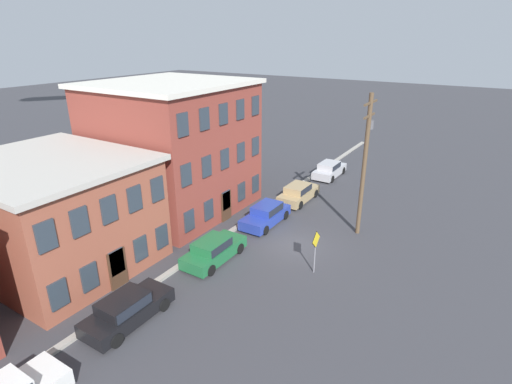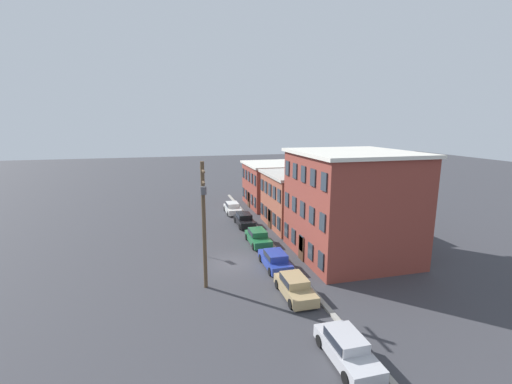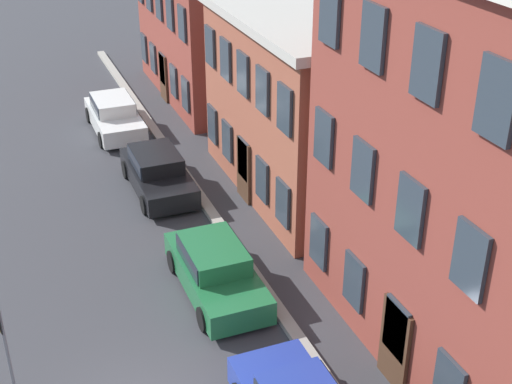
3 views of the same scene
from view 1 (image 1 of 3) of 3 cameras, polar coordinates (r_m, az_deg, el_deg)
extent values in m
plane|color=#38383D|center=(26.16, 5.45, -7.56)|extent=(200.00, 200.00, 0.00)
cube|color=#9E998E|center=(28.14, -2.78, -5.08)|extent=(56.00, 0.36, 0.16)
cube|color=brown|center=(25.70, -26.76, -2.96)|extent=(8.36, 9.77, 6.06)
cube|color=#B7B2A8|center=(24.68, -27.99, 3.79)|extent=(8.86, 10.27, 0.30)
cube|color=#2D3842|center=(21.08, -26.38, -13.00)|extent=(0.90, 0.10, 1.40)
cube|color=#2D3842|center=(19.64, -27.83, -5.62)|extent=(0.90, 0.10, 1.40)
cube|color=#2D3842|center=(21.79, -22.68, -11.17)|extent=(0.90, 0.10, 1.40)
cube|color=#2D3842|center=(20.40, -23.89, -3.94)|extent=(0.90, 0.10, 1.40)
cube|color=#2D3842|center=(22.59, -19.27, -9.42)|extent=(0.90, 0.10, 1.40)
cube|color=#2D3842|center=(21.26, -20.27, -2.37)|extent=(0.90, 0.10, 1.40)
cube|color=#2D3842|center=(23.49, -16.15, -7.77)|extent=(0.90, 0.10, 1.40)
cube|color=#2D3842|center=(22.21, -16.95, -0.92)|extent=(0.90, 0.10, 1.40)
cube|color=#2D3842|center=(24.48, -13.28, -6.23)|extent=(0.90, 0.10, 1.40)
cube|color=#2D3842|center=(23.25, -13.91, 0.40)|extent=(0.90, 0.10, 1.40)
cube|color=#472D1E|center=(22.80, -19.15, -10.32)|extent=(1.10, 0.10, 2.20)
cube|color=brown|center=(30.76, -11.64, 6.01)|extent=(10.04, 9.32, 9.34)
cube|color=silver|center=(29.87, -12.35, 14.95)|extent=(10.54, 9.82, 0.30)
cube|color=#2D3842|center=(26.03, -9.50, -4.07)|extent=(0.90, 0.10, 1.40)
cube|color=#2D3842|center=(24.86, -9.94, 2.42)|extent=(0.90, 0.10, 1.40)
cube|color=#2D3842|center=(24.04, -10.41, 9.44)|extent=(0.90, 0.10, 1.40)
cube|color=#2D3842|center=(27.42, -6.76, -2.55)|extent=(0.90, 0.10, 1.40)
cube|color=#2D3842|center=(26.31, -7.06, 3.65)|extent=(0.90, 0.10, 1.40)
cube|color=#2D3842|center=(25.53, -7.38, 10.32)|extent=(0.90, 0.10, 1.40)
cube|color=#2D3842|center=(28.87, -4.30, -1.18)|extent=(0.90, 0.10, 1.40)
cube|color=#2D3842|center=(27.82, -4.48, 4.75)|extent=(0.90, 0.10, 1.40)
cube|color=#2D3842|center=(27.09, -4.67, 11.06)|extent=(0.90, 0.10, 1.40)
cube|color=#2D3842|center=(30.39, -2.08, 0.06)|extent=(0.90, 0.10, 1.40)
cube|color=#2D3842|center=(29.39, -2.16, 5.72)|extent=(0.90, 0.10, 1.40)
cube|color=#2D3842|center=(28.70, -2.25, 11.71)|extent=(0.90, 0.10, 1.40)
cube|color=#2D3842|center=(31.96, -0.08, 1.18)|extent=(0.90, 0.10, 1.40)
cube|color=#2D3842|center=(31.02, -0.08, 6.58)|extent=(0.90, 0.10, 1.40)
cube|color=#2D3842|center=(30.36, -0.08, 12.27)|extent=(0.90, 0.10, 1.40)
cube|color=#472D1E|center=(29.05, -4.28, -2.01)|extent=(1.10, 0.10, 2.20)
cylinder|color=black|center=(19.28, -29.61, -21.70)|extent=(0.66, 0.22, 0.66)
cube|color=black|center=(20.53, -17.78, -15.96)|extent=(4.40, 1.80, 0.70)
cube|color=black|center=(20.06, -18.42, -14.80)|extent=(2.20, 1.51, 0.55)
cube|color=#1E232D|center=(20.06, -18.42, -14.80)|extent=(2.02, 1.58, 0.48)
cylinder|color=black|center=(21.92, -16.32, -13.76)|extent=(0.66, 0.22, 0.66)
cylinder|color=black|center=(20.86, -13.04, -15.41)|extent=(0.66, 0.22, 0.66)
cylinder|color=black|center=(20.56, -22.50, -17.31)|extent=(0.66, 0.22, 0.66)
cylinder|color=black|center=(19.44, -19.33, -19.38)|extent=(0.66, 0.22, 0.66)
cube|color=#1E6638|center=(24.35, -5.97, -8.52)|extent=(4.40, 1.80, 0.70)
cube|color=#1E6638|center=(23.91, -6.33, -7.42)|extent=(2.20, 1.51, 0.55)
cube|color=#1E232D|center=(23.91, -6.33, -7.42)|extent=(2.02, 1.58, 0.48)
cylinder|color=black|center=(25.90, -5.50, -7.04)|extent=(0.66, 0.22, 0.66)
cylinder|color=black|center=(25.02, -2.36, -8.06)|extent=(0.66, 0.22, 0.66)
cylinder|color=black|center=(23.98, -9.73, -9.80)|extent=(0.66, 0.22, 0.66)
cylinder|color=black|center=(23.03, -6.48, -11.04)|extent=(0.66, 0.22, 0.66)
cube|color=#233899|center=(28.61, 1.35, -3.59)|extent=(4.40, 1.80, 0.70)
cube|color=#233899|center=(28.51, 1.57, -2.31)|extent=(2.20, 1.51, 0.55)
cube|color=#1E232D|center=(28.51, 1.57, -2.31)|extent=(2.02, 1.58, 0.48)
cylinder|color=black|center=(27.19, 1.33, -5.48)|extent=(0.66, 0.22, 0.66)
cylinder|color=black|center=(28.00, -1.67, -4.64)|extent=(0.66, 0.22, 0.66)
cylinder|color=black|center=(29.47, 4.21, -3.29)|extent=(0.66, 0.22, 0.66)
cylinder|color=black|center=(30.22, 1.37, -2.58)|extent=(0.66, 0.22, 0.66)
cube|color=tan|center=(32.72, 6.11, -0.38)|extent=(4.40, 1.80, 0.70)
cube|color=tan|center=(32.32, 5.99, 0.54)|extent=(2.20, 1.51, 0.55)
cube|color=#1E232D|center=(32.32, 5.99, 0.54)|extent=(2.02, 1.58, 0.48)
cylinder|color=black|center=(34.35, 5.89, 0.36)|extent=(0.66, 0.22, 0.66)
cylinder|color=black|center=(33.70, 8.48, -0.19)|extent=(0.66, 0.22, 0.66)
cylinder|color=black|center=(31.95, 3.58, -1.24)|extent=(0.66, 0.22, 0.66)
cylinder|color=black|center=(31.25, 6.32, -1.87)|extent=(0.66, 0.22, 0.66)
cube|color=#B7B7BC|center=(38.83, 10.45, 2.95)|extent=(4.40, 1.80, 0.70)
cube|color=#B7B7BC|center=(38.46, 10.40, 3.76)|extent=(2.20, 1.51, 0.55)
cube|color=#1E232D|center=(38.46, 10.40, 3.76)|extent=(2.02, 1.58, 0.48)
cylinder|color=black|center=(40.47, 10.09, 3.45)|extent=(0.66, 0.22, 0.66)
cylinder|color=black|center=(39.92, 12.34, 3.02)|extent=(0.66, 0.22, 0.66)
cylinder|color=black|center=(37.92, 8.41, 2.31)|extent=(0.66, 0.22, 0.66)
cylinder|color=black|center=(37.33, 10.79, 1.84)|extent=(0.66, 0.22, 0.66)
cylinder|color=slate|center=(22.92, 8.40, -8.68)|extent=(0.08, 0.08, 2.47)
cube|color=yellow|center=(22.48, 8.59, -6.74)|extent=(0.97, 0.03, 0.97)
cube|color=black|center=(22.48, 8.57, -6.73)|extent=(1.05, 0.02, 1.05)
cylinder|color=brown|center=(26.68, 15.18, 3.42)|extent=(0.28, 0.28, 9.44)
cube|color=brown|center=(25.75, 16.08, 12.16)|extent=(2.40, 0.12, 0.12)
cube|color=brown|center=(25.88, 15.90, 10.42)|extent=(2.00, 0.12, 0.12)
cylinder|color=#515156|center=(26.33, 15.99, 9.25)|extent=(0.44, 0.44, 0.55)
camera|label=2|loc=(48.57, 27.88, 18.52)|focal=24.00mm
camera|label=3|loc=(33.19, 18.74, 19.16)|focal=50.00mm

